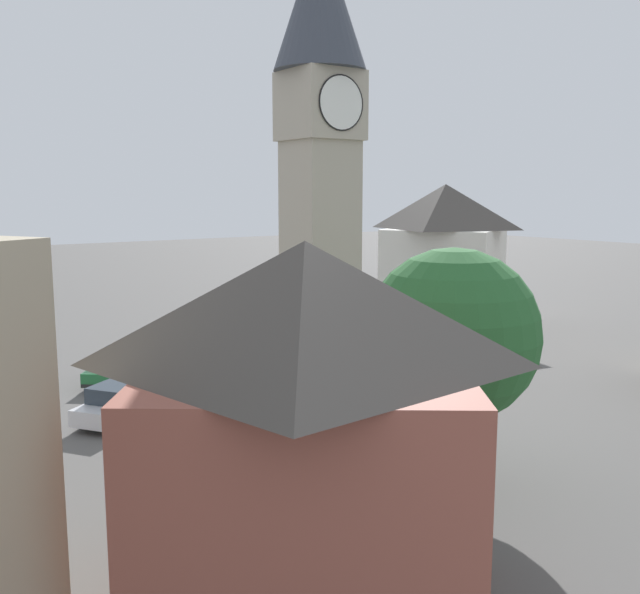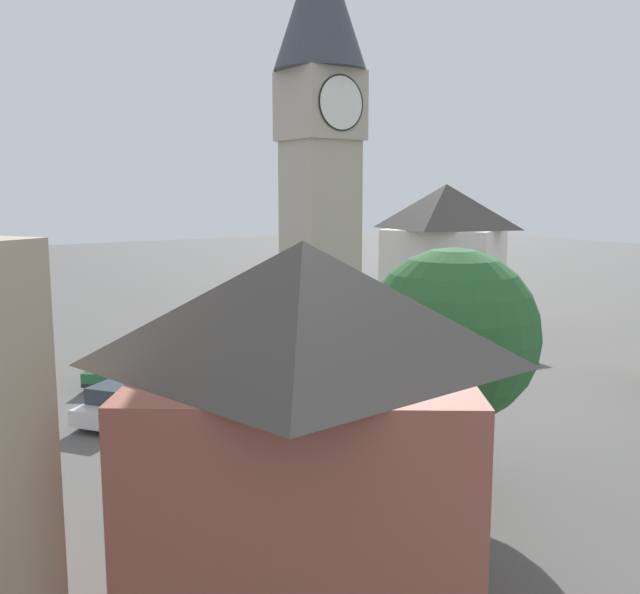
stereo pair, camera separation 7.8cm
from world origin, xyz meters
The scene contains 11 objects.
ground_plane centered at (0.00, 0.00, 0.00)m, with size 200.00×200.00×0.00m, color #565451.
clock_tower centered at (0.00, 0.00, 11.60)m, with size 3.88×3.88×19.86m.
car_blue_kerb centered at (6.49, -1.73, 0.76)m, with size 4.03×4.18×1.53m.
car_silver_kerb centered at (8.92, 8.60, 0.76)m, with size 3.52×4.42×1.53m.
car_red_corner centered at (-8.39, 1.76, 0.76)m, with size 4.36×3.71×1.53m.
car_white_side centered at (2.51, 11.02, 0.76)m, with size 3.78×4.33×1.53m.
car_black_far centered at (-6.58, 7.43, 0.76)m, with size 3.95×4.24×1.53m.
pedestrian centered at (3.50, 3.63, 1.01)m, with size 0.37×0.50×1.69m.
tree centered at (-2.43, -10.15, 4.71)m, with size 5.22×5.22×7.33m.
building_terrace_right centered at (-9.64, -13.00, 4.07)m, with size 9.00×8.82×7.97m.
building_corner_back centered at (17.19, 9.47, 4.84)m, with size 9.74×9.93×9.47m.
Camera 1 is at (-17.39, -24.38, 8.91)m, focal length 39.19 mm.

